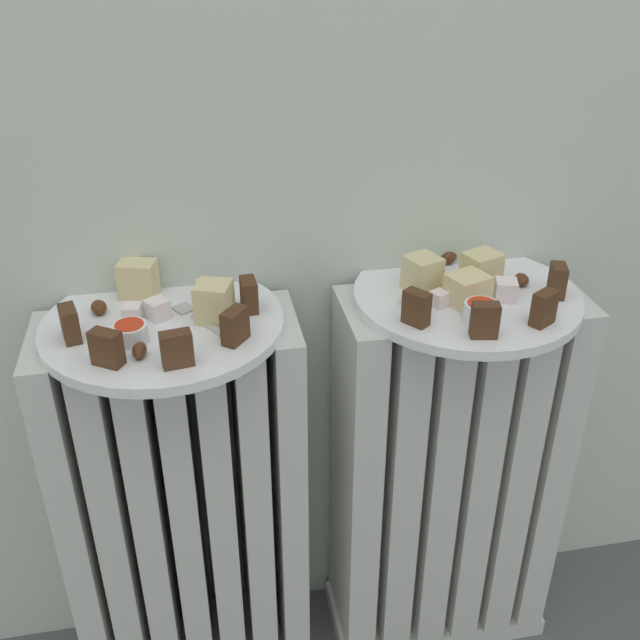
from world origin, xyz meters
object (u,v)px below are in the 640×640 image
Objects in this scene: fork at (196,317)px; plate_right at (466,296)px; radiator_left at (187,515)px; radiator_right at (446,481)px; jam_bowl_left at (130,332)px; plate_left at (164,324)px; jam_bowl_right at (481,311)px.

plate_right is at bearing 0.50° from fork.
plate_right is 3.27× the size of fork.
fork reaches higher than radiator_left.
plate_right reaches higher than radiator_left.
radiator_right is 15.19× the size of jam_bowl_left.
plate_left is 3.27× the size of fork.
radiator_right is 2.07× the size of plate_left.
radiator_left is at bearing 116.57° from plate_left.
plate_left is 0.36m from plate_right.
plate_left is 1.00× the size of plate_right.
fork is at bearing -179.50° from plate_right.
plate_left is 0.04m from fork.
radiator_left is 2.07× the size of plate_right.
plate_right is at bearing 180.00° from radiator_right.
jam_bowl_left is (-0.03, -0.04, 0.02)m from plate_left.
radiator_right is 0.45m from fork.
jam_bowl_right is 0.47× the size of fork.
radiator_left is 0.48m from jam_bowl_right.
fork is at bearing -4.46° from radiator_left.
jam_bowl_left is (-0.03, -0.04, 0.31)m from radiator_left.
jam_bowl_right reaches higher than fork.
plate_left is 7.32× the size of jam_bowl_left.
fork is (-0.32, 0.07, -0.01)m from jam_bowl_right.
jam_bowl_right is at bearing -12.04° from fork.
jam_bowl_left is 0.95× the size of jam_bowl_right.
radiator_left is at bearing 180.00° from radiator_right.
fork is (-0.33, -0.00, 0.30)m from radiator_right.
jam_bowl_right is at bearing -4.24° from jam_bowl_left.
jam_bowl_right is at bearing -11.26° from radiator_left.
fork is at bearing 167.96° from jam_bowl_right.
plate_left is 0.06m from jam_bowl_left.
jam_bowl_left is at bearing -151.16° from fork.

